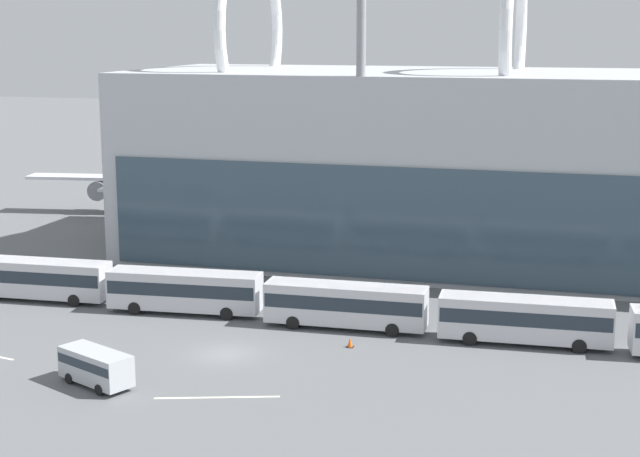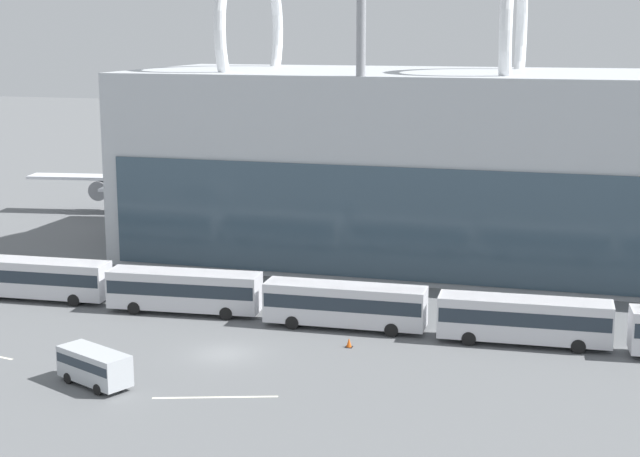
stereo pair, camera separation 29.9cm
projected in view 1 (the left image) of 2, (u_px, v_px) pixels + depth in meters
ground_plane at (226, 354)px, 66.46m from camera, size 440.00×440.00×0.00m
airliner_at_gate_near at (195, 172)px, 115.85m from camera, size 40.25×42.36×12.87m
shuttle_bus_1 at (38, 277)px, 79.39m from camera, size 12.04×3.24×3.28m
shuttle_bus_2 at (185, 289)px, 75.73m from camera, size 12.09×3.53×3.28m
shuttle_bus_3 at (346, 303)px, 71.87m from camera, size 11.99×2.96×3.28m
shuttle_bus_4 at (525, 317)px, 68.24m from camera, size 12.03×3.14×3.28m
service_van_foreground at (96, 365)px, 60.38m from camera, size 5.52×3.94×2.23m
floodlight_mast at (361, 55)px, 81.65m from camera, size 2.89×2.89×32.27m
lane_stripe_1 at (217, 397)px, 58.67m from camera, size 7.25×2.56×0.01m
traffic_cone_0 at (350, 343)px, 67.87m from camera, size 0.50×0.50×0.66m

